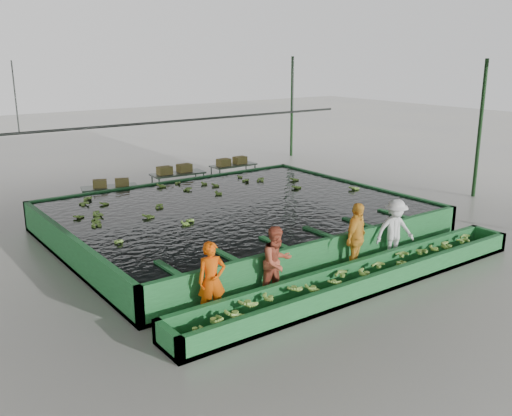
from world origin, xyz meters
TOP-DOWN VIEW (x-y plane):
  - ground at (0.00, 0.00)m, footprint 80.00×80.00m
  - shed_roof at (0.00, 0.00)m, footprint 20.00×22.00m
  - shed_posts at (0.00, 0.00)m, footprint 20.00×22.00m
  - flotation_tank at (0.00, 1.50)m, footprint 10.00×8.00m
  - tank_water at (0.00, 1.50)m, footprint 9.70×7.70m
  - sorting_trough at (0.00, -3.60)m, footprint 10.00×1.00m
  - cableway_rail at (0.00, 5.00)m, footprint 0.08×0.08m
  - rail_hanger_left at (-5.00, 5.00)m, footprint 0.04×0.04m
  - rail_hanger_right at (5.00, 5.00)m, footprint 0.04×0.04m
  - worker_a at (-3.51, -2.80)m, footprint 0.67×0.53m
  - worker_b at (-1.85, -2.80)m, footprint 0.81×0.64m
  - worker_c at (0.59, -2.80)m, footprint 1.12×0.80m
  - worker_d at (1.99, -2.80)m, footprint 1.20×0.93m
  - packing_table_left at (-2.03, 6.11)m, footprint 1.96×1.19m
  - packing_table_mid at (0.78, 6.49)m, footprint 2.03×0.94m
  - packing_table_right at (3.48, 6.83)m, footprint 1.87×0.78m
  - box_stack_left at (-2.00, 6.05)m, footprint 1.22×0.72m
  - box_stack_mid at (0.67, 6.52)m, footprint 1.33×0.37m
  - box_stack_right at (3.41, 6.82)m, footprint 1.33×0.43m
  - floating_bananas at (0.00, 2.30)m, footprint 8.74×5.96m
  - trough_bananas at (0.00, -3.60)m, footprint 9.15×0.61m

SIDE VIEW (x-z plane):
  - ground at x=0.00m, z-range 0.00..0.00m
  - sorting_trough at x=0.00m, z-range 0.00..0.50m
  - trough_bananas at x=0.00m, z-range 0.34..0.46m
  - packing_table_left at x=-2.03m, z-range 0.00..0.83m
  - packing_table_right at x=3.48m, z-range 0.00..0.85m
  - packing_table_mid at x=0.78m, z-range 0.00..0.90m
  - flotation_tank at x=0.00m, z-range 0.00..0.90m
  - worker_a at x=-3.51m, z-range 0.00..1.60m
  - worker_b at x=-1.85m, z-range 0.00..1.62m
  - worker_d at x=1.99m, z-range 0.00..1.63m
  - box_stack_left at x=-2.00m, z-range 0.71..0.96m
  - box_stack_right at x=3.41m, z-range 0.71..0.99m
  - tank_water at x=0.00m, z-range 0.85..0.85m
  - floating_bananas at x=0.00m, z-range 0.79..0.91m
  - worker_c at x=0.59m, z-range 0.00..1.76m
  - box_stack_mid at x=0.67m, z-range 0.75..1.04m
  - shed_posts at x=0.00m, z-range 0.00..5.00m
  - cableway_rail at x=0.00m, z-range -4.00..10.00m
  - rail_hanger_left at x=-5.00m, z-range 3.00..5.00m
  - rail_hanger_right at x=5.00m, z-range 3.00..5.00m
  - shed_roof at x=0.00m, z-range 4.98..5.02m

